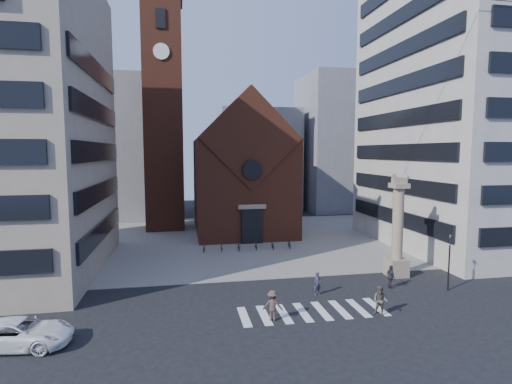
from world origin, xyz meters
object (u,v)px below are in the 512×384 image
Objects in this scene: pedestrian_0 at (318,283)px; lion_column at (397,236)px; scooter_0 at (204,248)px; traffic_light at (449,261)px; pedestrian_1 at (380,301)px; white_car at (19,333)px; pedestrian_2 at (391,277)px.

lion_column is at bearing 4.74° from pedestrian_0.
pedestrian_0 is at bearing -55.61° from scooter_0.
scooter_0 is at bearing 139.83° from traffic_light.
scooter_0 is at bearing 102.16° from pedestrian_0.
pedestrian_0 is 0.87× the size of pedestrian_1.
white_car is 25.02m from pedestrian_2.
pedestrian_1 reaches higher than scooter_0.
pedestrian_1 is at bearing -126.02° from lion_column.
lion_column reaches higher than traffic_light.
pedestrian_1 reaches higher than pedestrian_0.
pedestrian_1 is at bearing -82.94° from white_car.
pedestrian_2 reaches higher than pedestrian_0.
traffic_light reaches higher than pedestrian_2.
white_car is at bearing -172.65° from traffic_light.
lion_column is at bearing -67.54° from white_car.
lion_column is 4.26m from pedestrian_2.
white_car is 3.07× the size of pedestrian_2.
lion_column is 4.42× the size of pedestrian_1.
scooter_0 is (-10.23, 18.28, -0.53)m from pedestrian_1.
traffic_light is at bearing -109.18° from pedestrian_2.
pedestrian_1 is (-5.39, -7.41, -2.47)m from lion_column.
traffic_light is at bearing -34.10° from scooter_0.
lion_column reaches higher than scooter_0.
pedestrian_2 reaches higher than white_car.
traffic_light is 2.51× the size of pedestrian_0.
traffic_light is at bearing -76.33° from white_car.
pedestrian_0 is at bearing 167.27° from pedestrian_1.
traffic_light is 4.45m from pedestrian_2.
traffic_light is 2.81× the size of scooter_0.
pedestrian_2 is at bearing -126.79° from lion_column.
white_car is 3.22× the size of pedestrian_0.
pedestrian_1 is (2.71, -4.32, 0.13)m from pedestrian_0.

